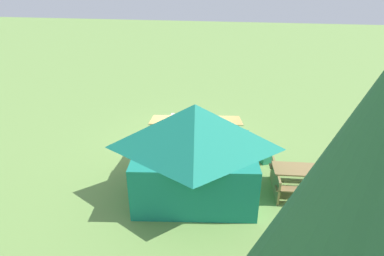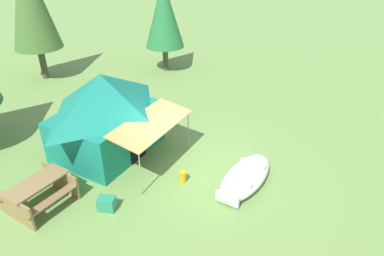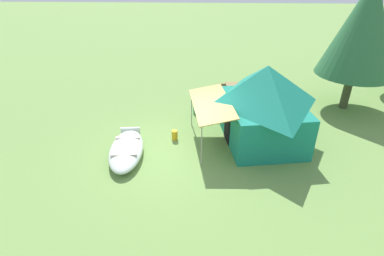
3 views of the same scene
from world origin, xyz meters
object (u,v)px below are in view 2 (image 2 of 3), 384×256
at_px(canvas_cabin_tent, 105,113).
at_px(picnic_table, 38,191).
at_px(fuel_can, 183,177).
at_px(pine_tree_far_center, 164,14).
at_px(beached_rowboat, 245,177).
at_px(cooler_box, 107,204).

relative_size(canvas_cabin_tent, picnic_table, 2.37).
bearing_deg(fuel_can, pine_tree_far_center, 44.56).
relative_size(beached_rowboat, picnic_table, 1.51).
height_order(beached_rowboat, fuel_can, beached_rowboat).
height_order(cooler_box, fuel_can, cooler_box).
bearing_deg(fuel_can, cooler_box, 158.46).
bearing_deg(pine_tree_far_center, picnic_table, -156.62).
bearing_deg(picnic_table, pine_tree_far_center, 23.38).
distance_m(picnic_table, pine_tree_far_center, 11.04).
distance_m(canvas_cabin_tent, fuel_can, 3.28).
bearing_deg(beached_rowboat, canvas_cabin_tent, 105.58).
bearing_deg(canvas_cabin_tent, beached_rowboat, -74.42).
bearing_deg(canvas_cabin_tent, pine_tree_far_center, 27.59).
xyz_separation_m(canvas_cabin_tent, cooler_box, (-1.96, -2.19, -1.22)).
bearing_deg(beached_rowboat, cooler_box, 144.18).
height_order(canvas_cabin_tent, fuel_can, canvas_cabin_tent).
bearing_deg(fuel_can, beached_rowboat, -53.91).
height_order(cooler_box, pine_tree_far_center, pine_tree_far_center).
relative_size(beached_rowboat, cooler_box, 5.90).
distance_m(canvas_cabin_tent, pine_tree_far_center, 7.98).
height_order(canvas_cabin_tent, picnic_table, canvas_cabin_tent).
bearing_deg(pine_tree_far_center, canvas_cabin_tent, -152.41).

